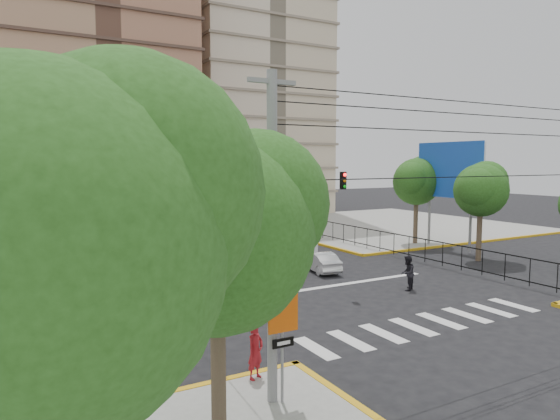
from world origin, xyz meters
TOP-DOWN VIEW (x-y plane):
  - ground at (0.00, 0.00)m, footprint 160.00×160.00m
  - sidewalk_ne at (20.00, 20.00)m, footprint 26.00×26.00m
  - crosswalk_stripes at (0.00, -6.00)m, footprint 12.00×2.40m
  - stop_line at (0.00, 1.20)m, footprint 13.00×0.40m
  - tower_beige at (14.00, 40.00)m, footprint 17.00×16.00m
  - park_fence at (9.00, 4.50)m, footprint 0.10×22.50m
  - billboard at (14.45, 6.00)m, footprint 0.36×6.20m
  - tree_sw_near at (-10.90, -9.99)m, footprint 5.63×4.60m
  - tree_sw_far at (-14.89, -13.99)m, footprint 5.88×4.80m
  - tree_park_a at (13.08, 2.01)m, footprint 4.41×3.60m
  - tree_park_c at (14.09, 9.01)m, footprint 4.65×3.80m
  - tree_tudor at (-11.90, 16.01)m, footprint 5.39×4.40m
  - traffic_light_nw at (-7.80, 7.80)m, footprint 0.28×0.22m
  - traffic_light_hanging at (0.00, -2.04)m, footprint 18.00×9.12m
  - utility_pole_sw at (-9.00, -9.00)m, footprint 1.40×0.28m
  - district_sign at (-8.80, -9.24)m, footprint 0.90×0.12m
  - van_right_lane at (2.22, 9.28)m, footprint 2.11×5.03m
  - van_left_lane at (-2.32, 19.57)m, footprint 2.10×4.73m
  - car_silver_front_left at (-3.09, 4.25)m, footprint 1.95×3.89m
  - car_white_front_right at (1.69, 4.57)m, footprint 1.91×3.92m
  - car_grey_mid_left at (-3.27, 9.62)m, footprint 2.61×5.31m
  - car_silver_rear_left at (-3.14, 14.90)m, footprint 1.98×4.41m
  - car_darkgrey_mid_right at (3.38, 14.45)m, footprint 1.70×3.79m
  - car_white_rear_right at (1.12, 20.14)m, footprint 2.00×4.08m
  - pedestrian_sw_corner at (-8.77, -7.50)m, footprint 0.74×0.64m
  - pedestrian_crosswalk at (3.16, -1.49)m, footprint 1.14×1.09m

SIDE VIEW (x-z plane):
  - ground at x=0.00m, z-range 0.00..0.00m
  - park_fence at x=9.00m, z-range -0.83..0.83m
  - crosswalk_stripes at x=0.00m, z-range 0.00..0.01m
  - stop_line at x=0.00m, z-range 0.00..0.01m
  - sidewalk_ne at x=20.00m, z-range 0.00..0.15m
  - car_white_front_right at x=1.69m, z-range 0.00..1.24m
  - car_silver_rear_left at x=-3.14m, z-range 0.00..1.25m
  - car_darkgrey_mid_right at x=3.38m, z-range 0.00..1.27m
  - car_silver_front_left at x=-3.09m, z-range 0.00..1.27m
  - car_white_rear_right at x=1.12m, z-range 0.00..1.29m
  - car_grey_mid_left at x=-3.27m, z-range 0.00..1.45m
  - pedestrian_crosswalk at x=3.16m, z-range 0.00..1.85m
  - pedestrian_sw_corner at x=-8.77m, z-range 0.15..1.85m
  - van_left_lane at x=-2.32m, z-range -0.03..2.06m
  - van_right_lane at x=2.22m, z-range -0.03..2.22m
  - district_sign at x=-8.80m, z-range 0.85..4.05m
  - traffic_light_nw at x=-7.80m, z-range 0.91..5.31m
  - utility_pole_sw at x=-9.00m, z-range 0.27..9.27m
  - tree_park_a at x=13.08m, z-range 1.60..8.42m
  - tree_tudor at x=-11.90m, z-range 1.50..8.93m
  - tree_sw_near at x=-10.90m, z-range 1.48..9.06m
  - tree_park_c at x=14.09m, z-range 1.71..8.96m
  - tree_sw_far at x=-14.89m, z-range 1.73..10.01m
  - traffic_light_hanging at x=0.00m, z-range 5.44..6.36m
  - billboard at x=14.45m, z-range 1.95..10.05m
  - tower_beige at x=14.00m, z-range 0.00..48.00m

